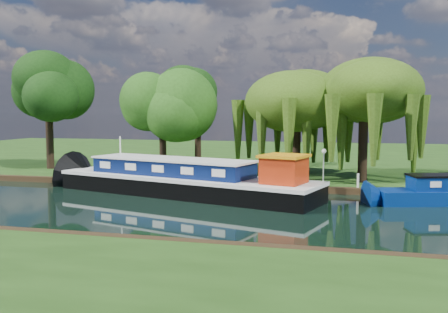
# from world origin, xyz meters

# --- Properties ---
(ground) EXTENTS (120.00, 120.00, 0.00)m
(ground) POSITION_xyz_m (0.00, 0.00, 0.00)
(ground) COLOR black
(far_bank) EXTENTS (120.00, 52.00, 0.45)m
(far_bank) POSITION_xyz_m (0.00, 34.00, 0.23)
(far_bank) COLOR #1D3C10
(far_bank) RESTS_ON ground
(dutch_barge) EXTENTS (19.93, 9.59, 4.11)m
(dutch_barge) POSITION_xyz_m (-8.62, 5.00, 1.02)
(dutch_barge) COLOR black
(dutch_barge) RESTS_ON ground
(red_dinghy) EXTENTS (3.64, 2.77, 0.71)m
(red_dinghy) POSITION_xyz_m (-11.45, 5.82, 0.00)
(red_dinghy) COLOR #A0260B
(red_dinghy) RESTS_ON ground
(willow_left) EXTENTS (6.90, 6.90, 8.27)m
(willow_left) POSITION_xyz_m (-1.89, 13.55, 6.46)
(willow_left) COLOR black
(willow_left) RESTS_ON far_bank
(willow_right) EXTENTS (7.04, 7.04, 8.58)m
(willow_right) POSITION_xyz_m (3.35, 11.34, 6.71)
(willow_right) COLOR black
(willow_right) RESTS_ON far_bank
(tree_far_left) EXTENTS (5.38, 5.38, 8.67)m
(tree_far_left) POSITION_xyz_m (-13.09, 12.18, 6.38)
(tree_far_left) COLOR black
(tree_far_left) RESTS_ON far_bank
(tree_far_back) EXTENTS (5.86, 5.86, 9.86)m
(tree_far_back) POSITION_xyz_m (-24.92, 13.57, 7.32)
(tree_far_back) COLOR black
(tree_far_back) RESTS_ON far_bank
(tree_far_mid) EXTENTS (5.46, 5.46, 8.93)m
(tree_far_mid) POSITION_xyz_m (-11.98, 18.73, 6.60)
(tree_far_mid) COLOR black
(tree_far_mid) RESTS_ON far_bank
(lamppost) EXTENTS (0.36, 0.36, 2.56)m
(lamppost) POSITION_xyz_m (0.50, 10.50, 2.42)
(lamppost) COLOR silver
(lamppost) RESTS_ON far_bank
(mooring_posts) EXTENTS (19.16, 0.16, 1.00)m
(mooring_posts) POSITION_xyz_m (-0.50, 8.40, 0.95)
(mooring_posts) COLOR silver
(mooring_posts) RESTS_ON far_bank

